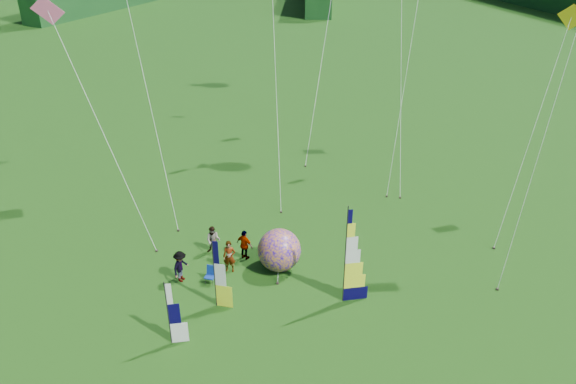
# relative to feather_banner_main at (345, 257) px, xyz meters

# --- Properties ---
(ground) EXTENTS (220.00, 220.00, 0.00)m
(ground) POSITION_rel_feather_banner_main_xyz_m (-1.76, -2.99, -2.62)
(ground) COLOR #264A12
(ground) RESTS_ON ground
(treeline_ring) EXTENTS (210.00, 210.00, 8.00)m
(treeline_ring) POSITION_rel_feather_banner_main_xyz_m (-1.76, -2.99, 1.38)
(treeline_ring) COLOR #174819
(treeline_ring) RESTS_ON ground
(feather_banner_main) EXTENTS (1.40, 0.40, 5.23)m
(feather_banner_main) POSITION_rel_feather_banner_main_xyz_m (0.00, 0.00, 0.00)
(feather_banner_main) COLOR #070338
(feather_banner_main) RESTS_ON ground
(side_banner_left) EXTENTS (1.05, 0.28, 3.78)m
(side_banner_left) POSITION_rel_feather_banner_main_xyz_m (-6.15, -0.69, -0.72)
(side_banner_left) COLOR #ECF925
(side_banner_left) RESTS_ON ground
(side_banner_far) EXTENTS (0.98, 0.30, 3.31)m
(side_banner_far) POSITION_rel_feather_banner_main_xyz_m (-7.74, -3.33, -0.96)
(side_banner_far) COLOR white
(side_banner_far) RESTS_ON ground
(bol_inflatable) EXTENTS (2.57, 2.57, 2.30)m
(bol_inflatable) POSITION_rel_feather_banner_main_xyz_m (-3.31, 2.52, -1.46)
(bol_inflatable) COLOR #160093
(bol_inflatable) RESTS_ON ground
(spectator_a) EXTENTS (0.69, 0.47, 1.83)m
(spectator_a) POSITION_rel_feather_banner_main_xyz_m (-5.91, 2.13, -1.70)
(spectator_a) COLOR #66594C
(spectator_a) RESTS_ON ground
(spectator_b) EXTENTS (0.85, 0.49, 1.66)m
(spectator_b) POSITION_rel_feather_banner_main_xyz_m (-7.05, 3.75, -1.79)
(spectator_b) COLOR #66594C
(spectator_b) RESTS_ON ground
(spectator_c) EXTENTS (0.77, 1.22, 1.77)m
(spectator_c) POSITION_rel_feather_banner_main_xyz_m (-8.28, 1.17, -1.73)
(spectator_c) COLOR #66594C
(spectator_c) RESTS_ON ground
(spectator_d) EXTENTS (1.12, 0.91, 1.79)m
(spectator_d) POSITION_rel_feather_banner_main_xyz_m (-5.24, 3.27, -1.72)
(spectator_d) COLOR #66594C
(spectator_d) RESTS_ON ground
(camp_chair) EXTENTS (0.64, 0.64, 0.94)m
(camp_chair) POSITION_rel_feather_banner_main_xyz_m (-6.77, 1.05, -2.14)
(camp_chair) COLOR navy
(camp_chair) RESTS_ON ground
(kite_whale) EXTENTS (6.66, 15.63, 22.68)m
(kite_whale) POSITION_rel_feather_banner_main_xyz_m (3.86, 16.46, 8.72)
(kite_whale) COLOR black
(kite_whale) RESTS_ON ground
(kite_rainbow_delta) EXTENTS (9.37, 11.90, 16.73)m
(kite_rainbow_delta) POSITION_rel_feather_banner_main_xyz_m (-11.39, 9.06, 5.75)
(kite_rainbow_delta) COLOR #FC1400
(kite_rainbow_delta) RESTS_ON ground
(kite_parafoil) EXTENTS (7.73, 10.17, 20.00)m
(kite_parafoil) POSITION_rel_feather_banner_main_xyz_m (9.97, 4.68, 7.38)
(kite_parafoil) COLOR red
(kite_parafoil) RESTS_ON ground
(small_kite_red) EXTENTS (7.32, 12.40, 13.15)m
(small_kite_red) POSITION_rel_feather_banner_main_xyz_m (-4.19, 13.16, 3.96)
(small_kite_red) COLOR #DB4012
(small_kite_red) RESTS_ON ground
(small_kite_orange) EXTENTS (6.07, 10.09, 15.99)m
(small_kite_orange) POSITION_rel_feather_banner_main_xyz_m (4.25, 14.36, 5.38)
(small_kite_orange) COLOR orange
(small_kite_orange) RESTS_ON ground
(small_kite_yellow) EXTENTS (7.17, 9.33, 12.80)m
(small_kite_yellow) POSITION_rel_feather_banner_main_xyz_m (10.61, 8.12, 3.79)
(small_kite_yellow) COLOR yellow
(small_kite_yellow) RESTS_ON ground
(small_kite_pink) EXTENTS (10.35, 9.65, 13.55)m
(small_kite_pink) POSITION_rel_feather_banner_main_xyz_m (-13.09, 5.87, 4.16)
(small_kite_pink) COLOR #F15D8F
(small_kite_pink) RESTS_ON ground
(small_kite_green) EXTENTS (5.59, 13.15, 16.95)m
(small_kite_green) POSITION_rel_feather_banner_main_xyz_m (-1.09, 20.06, 5.86)
(small_kite_green) COLOR green
(small_kite_green) RESTS_ON ground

